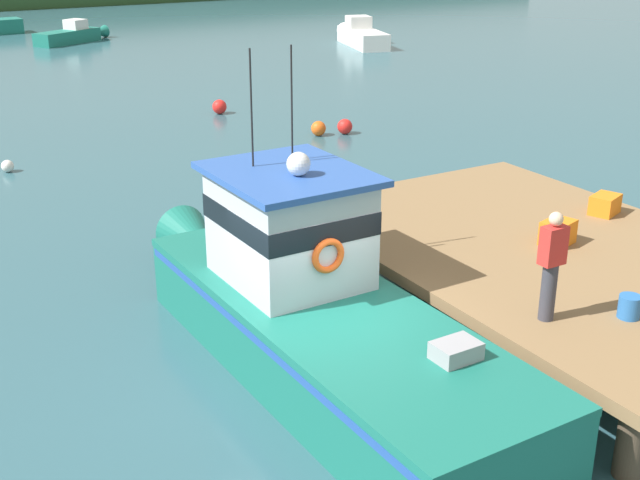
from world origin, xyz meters
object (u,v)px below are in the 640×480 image
object	(u,v)px
moored_boat_outer_mooring	(72,35)
mooring_buoy_channel_marker	(345,126)
main_fishing_boat	(311,305)
mooring_buoy_outer	(318,128)
crate_stack_near_edge	(605,204)
bait_bucket	(629,307)
deckhand_by_the_boat	(551,264)
mooring_buoy_inshore	(219,107)
crate_single_far	(558,232)
moored_boat_far_left	(361,35)
mooring_buoy_spare_mooring	(8,166)

from	to	relation	value
moored_boat_outer_mooring	mooring_buoy_channel_marker	distance (m)	25.83
main_fishing_boat	mooring_buoy_channel_marker	bearing A→B (deg)	55.91
main_fishing_boat	mooring_buoy_outer	xyz separation A→B (m)	(7.52, 12.61, -0.77)
crate_stack_near_edge	bait_bucket	world-z (taller)	crate_stack_near_edge
crate_stack_near_edge	deckhand_by_the_boat	size ratio (longest dim) A/B	0.37
deckhand_by_the_boat	mooring_buoy_outer	distance (m)	16.00
bait_bucket	mooring_buoy_inshore	bearing A→B (deg)	82.87
crate_single_far	moored_boat_far_left	bearing A→B (deg)	62.95
main_fishing_boat	deckhand_by_the_boat	distance (m)	3.65
mooring_buoy_spare_mooring	bait_bucket	bearing A→B (deg)	-71.40
mooring_buoy_spare_mooring	main_fishing_boat	bearing A→B (deg)	-81.56
crate_stack_near_edge	mooring_buoy_channel_marker	bearing A→B (deg)	82.42
mooring_buoy_channel_marker	mooring_buoy_inshore	bearing A→B (deg)	115.55
main_fishing_boat	bait_bucket	bearing A→B (deg)	-40.58
bait_bucket	mooring_buoy_channel_marker	bearing A→B (deg)	72.60
crate_single_far	mooring_buoy_spare_mooring	world-z (taller)	crate_single_far
mooring_buoy_inshore	moored_boat_outer_mooring	bearing A→B (deg)	89.17
main_fishing_boat	crate_single_far	bearing A→B (deg)	-4.75
mooring_buoy_spare_mooring	crate_stack_near_edge	bearing A→B (deg)	-56.27
main_fishing_boat	moored_boat_far_left	world-z (taller)	main_fishing_boat
main_fishing_boat	deckhand_by_the_boat	size ratio (longest dim) A/B	6.03
main_fishing_boat	mooring_buoy_inshore	world-z (taller)	main_fishing_boat
mooring_buoy_spare_mooring	mooring_buoy_channel_marker	size ratio (longest dim) A/B	0.69
moored_boat_far_left	mooring_buoy_inshore	world-z (taller)	moored_boat_far_left
crate_single_far	bait_bucket	size ratio (longest dim) A/B	1.76
deckhand_by_the_boat	mooring_buoy_outer	world-z (taller)	deckhand_by_the_boat
main_fishing_boat	mooring_buoy_spare_mooring	size ratio (longest dim) A/B	28.71
crate_single_far	mooring_buoy_channel_marker	bearing A→B (deg)	74.35
moored_boat_outer_mooring	mooring_buoy_outer	distance (m)	25.55
main_fishing_boat	deckhand_by_the_boat	world-z (taller)	main_fishing_boat
moored_boat_far_left	crate_single_far	bearing A→B (deg)	-117.05
main_fishing_boat	mooring_buoy_channel_marker	distance (m)	14.96
crate_stack_near_edge	deckhand_by_the_boat	xyz separation A→B (m)	(-4.29, -2.77, 0.67)
moored_boat_far_left	moored_boat_outer_mooring	bearing A→B (deg)	146.32
crate_stack_near_edge	mooring_buoy_channel_marker	world-z (taller)	crate_stack_near_edge
mooring_buoy_channel_marker	mooring_buoy_outer	bearing A→B (deg)	164.82
mooring_buoy_outer	mooring_buoy_inshore	world-z (taller)	mooring_buoy_inshore
bait_bucket	moored_boat_outer_mooring	world-z (taller)	bait_bucket
mooring_buoy_spare_mooring	mooring_buoy_inshore	xyz separation A→B (m)	(8.07, 3.77, 0.09)
moored_boat_outer_mooring	mooring_buoy_spare_mooring	distance (m)	26.09
bait_bucket	moored_boat_outer_mooring	size ratio (longest dim) A/B	0.07
bait_bucket	deckhand_by_the_boat	distance (m)	1.39
crate_single_far	mooring_buoy_outer	world-z (taller)	crate_single_far
crate_single_far	moored_boat_far_left	world-z (taller)	crate_single_far
crate_stack_near_edge	bait_bucket	size ratio (longest dim) A/B	1.76
mooring_buoy_spare_mooring	mooring_buoy_outer	xyz separation A→B (m)	(9.51, -0.81, 0.07)
crate_stack_near_edge	moored_boat_outer_mooring	xyz separation A→B (m)	(-0.39, 37.83, -0.96)
main_fishing_boat	mooring_buoy_spare_mooring	bearing A→B (deg)	98.44
crate_stack_near_edge	moored_boat_outer_mooring	bearing A→B (deg)	90.59
crate_stack_near_edge	mooring_buoy_channel_marker	distance (m)	12.24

